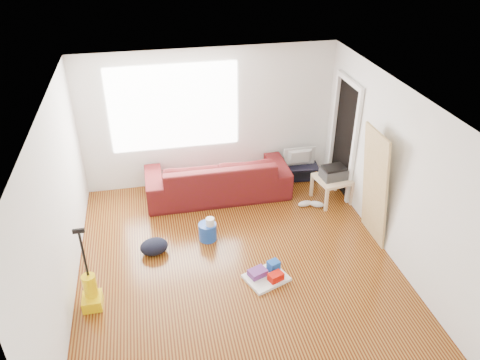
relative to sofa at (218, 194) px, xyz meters
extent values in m
cube|color=#441607|center=(-0.04, -1.95, 0.00)|extent=(4.50, 5.00, 0.01)
cube|color=white|center=(-0.04, -1.95, 2.50)|extent=(4.50, 5.00, 0.01)
cube|color=white|center=(-0.04, 0.55, 1.25)|extent=(4.50, 0.01, 2.50)
cube|color=white|center=(-0.04, -4.45, 1.25)|extent=(4.50, 0.01, 2.50)
cube|color=white|center=(-2.29, -1.95, 1.25)|extent=(0.01, 5.00, 2.50)
cube|color=white|center=(2.21, -1.95, 1.25)|extent=(0.01, 5.00, 2.50)
cube|color=white|center=(-0.64, 0.53, 1.50)|extent=(2.20, 0.01, 1.50)
cube|color=white|center=(2.17, -0.70, 1.00)|extent=(0.06, 0.08, 2.00)
cube|color=white|center=(2.17, 0.20, 1.00)|extent=(0.06, 0.08, 2.00)
cube|color=white|center=(2.17, -0.25, 2.04)|extent=(0.06, 0.98, 0.08)
cube|color=black|center=(2.21, -0.25, 1.00)|extent=(0.01, 0.86, 1.98)
imported|color=#520D18|center=(0.00, 0.00, 0.00)|extent=(2.50, 0.98, 0.73)
cube|color=black|center=(1.61, 0.27, 0.03)|extent=(0.72, 0.45, 0.02)
cube|color=black|center=(1.61, 0.27, 0.24)|extent=(0.72, 0.45, 0.02)
cylinder|color=black|center=(1.29, 0.14, 0.13)|extent=(0.02, 0.02, 0.26)
cylinder|color=black|center=(1.32, 0.46, 0.13)|extent=(0.02, 0.02, 0.26)
cylinder|color=black|center=(1.91, 0.08, 0.13)|extent=(0.02, 0.02, 0.26)
cylinder|color=black|center=(1.94, 0.40, 0.13)|extent=(0.02, 0.02, 0.26)
imported|color=black|center=(1.61, 0.27, 0.43)|extent=(0.61, 0.08, 0.35)
cube|color=#C1B28D|center=(1.91, -0.59, 0.43)|extent=(0.64, 0.64, 0.05)
cube|color=#C1B28D|center=(1.71, -0.88, 0.20)|extent=(0.05, 0.05, 0.40)
cube|color=#C1B28D|center=(1.62, -0.39, 0.20)|extent=(0.05, 0.05, 0.40)
cube|color=#C1B28D|center=(2.21, -0.80, 0.20)|extent=(0.05, 0.05, 0.40)
cube|color=#C1B28D|center=(2.12, -0.30, 0.20)|extent=(0.05, 0.05, 0.40)
cube|color=#2F2F30|center=(1.91, -0.59, 0.54)|extent=(0.44, 0.36, 0.18)
cube|color=black|center=(1.91, -0.59, 0.65)|extent=(0.40, 0.31, 0.04)
cylinder|color=#1843AB|center=(-0.37, -1.25, 0.00)|extent=(0.31, 0.31, 0.28)
cylinder|color=silver|center=(-0.33, -1.28, 0.20)|extent=(0.13, 0.13, 0.12)
cube|color=white|center=(0.29, -2.32, 0.02)|extent=(0.68, 0.61, 0.04)
cube|color=#BF0F04|center=(0.40, -2.41, 0.10)|extent=(0.23, 0.20, 0.11)
cube|color=#602B77|center=(0.18, -2.26, 0.09)|extent=(0.29, 0.25, 0.09)
cube|color=#11429C|center=(0.43, -2.21, 0.12)|extent=(0.19, 0.18, 0.15)
ellipsoid|color=black|center=(-1.20, -1.42, 0.00)|extent=(0.47, 0.40, 0.23)
ellipsoid|color=silver|center=(1.41, -0.69, 0.05)|extent=(0.26, 0.13, 0.10)
ellipsoid|color=silver|center=(1.60, -0.75, 0.05)|extent=(0.28, 0.22, 0.10)
cube|color=#E7BE02|center=(-2.04, -2.35, 0.08)|extent=(0.25, 0.28, 0.16)
cylinder|color=#E7BE02|center=(-2.04, -2.30, 0.31)|extent=(0.18, 0.18, 0.31)
cylinder|color=black|center=(-2.04, -2.28, 0.80)|extent=(0.03, 0.03, 0.66)
cube|color=black|center=(-2.04, -2.28, 1.16)|extent=(0.14, 0.04, 0.05)
cube|color=#AA8F4E|center=(2.09, -1.68, 0.00)|extent=(0.23, 0.73, 1.81)
camera|label=1|loc=(-1.07, -7.05, 4.51)|focal=35.00mm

